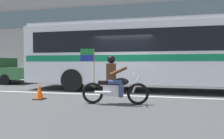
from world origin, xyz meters
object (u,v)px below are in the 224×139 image
Objects in this scene: fire_hydrant at (131,76)px; traffic_cone at (39,92)px; motorcycle_with_rider at (114,83)px; transit_bus at (162,51)px.

traffic_cone is (-2.57, -5.92, -0.26)m from fire_hydrant.
transit_bus is at bearing 66.18° from motorcycle_with_rider.
fire_hydrant is 6.47m from traffic_cone.
motorcycle_with_rider reaches higher than traffic_cone.
fire_hydrant reaches higher than traffic_cone.
transit_bus is 5.70m from traffic_cone.
fire_hydrant is (-0.25, 6.16, -0.15)m from motorcycle_with_rider.
transit_bus is 17.30× the size of fire_hydrant.
transit_bus is at bearing -55.80° from fire_hydrant.
motorcycle_with_rider is at bearing -87.68° from fire_hydrant.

